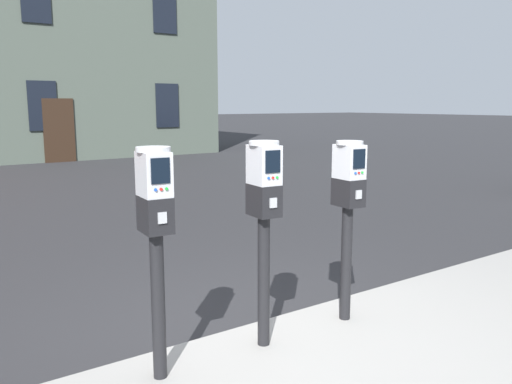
{
  "coord_description": "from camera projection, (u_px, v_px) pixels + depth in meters",
  "views": [
    {
      "loc": [
        -2.39,
        -3.18,
        1.93
      ],
      "look_at": [
        -0.23,
        -0.06,
        1.29
      ],
      "focal_mm": 36.78,
      "sensor_mm": 36.0,
      "label": 1
    }
  ],
  "objects": [
    {
      "name": "parking_meter_twin_adjacent",
      "position": [
        264.0,
        207.0,
        3.78
      ],
      "size": [
        0.23,
        0.26,
        1.53
      ],
      "rotation": [
        0.0,
        0.0,
        -1.64
      ],
      "color": "black",
      "rests_on": "sidewalk_slab"
    },
    {
      "name": "ground_plane",
      "position": [
        275.0,
        345.0,
        4.24
      ],
      "size": [
        160.0,
        160.0,
        0.0
      ],
      "primitive_type": "plane",
      "color": "#28282B"
    },
    {
      "name": "townhouse_green_painted",
      "position": [
        82.0,
        19.0,
        19.76
      ],
      "size": [
        8.81,
        5.31,
        10.14
      ],
      "color": "#4C564C",
      "rests_on": "ground_plane"
    },
    {
      "name": "parking_meter_near_kerb",
      "position": [
        156.0,
        222.0,
        3.31
      ],
      "size": [
        0.23,
        0.26,
        1.53
      ],
      "rotation": [
        0.0,
        0.0,
        -1.64
      ],
      "color": "black",
      "rests_on": "sidewalk_slab"
    },
    {
      "name": "parking_meter_end_of_row",
      "position": [
        348.0,
        198.0,
        4.26
      ],
      "size": [
        0.23,
        0.26,
        1.5
      ],
      "rotation": [
        0.0,
        0.0,
        -1.64
      ],
      "color": "black",
      "rests_on": "sidewalk_slab"
    }
  ]
}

